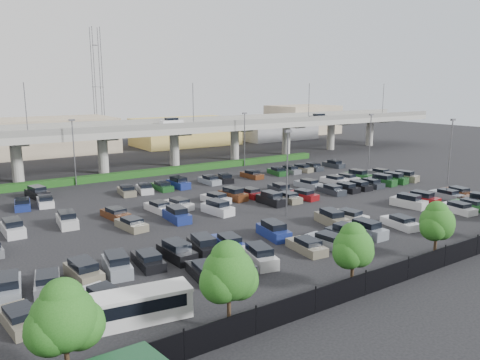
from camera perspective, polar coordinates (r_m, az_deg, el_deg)
name	(u,v)px	position (r m, az deg, el deg)	size (l,w,h in m)	color
ground	(248,202)	(62.48, 0.97, -2.74)	(280.00, 280.00, 0.00)	black
overpass	(149,131)	(89.00, -11.09, 5.85)	(150.00, 13.00, 15.80)	#999991
hedge	(167,171)	(83.62, -8.90, 1.13)	(66.00, 1.60, 1.10)	#134315
fence	(437,259)	(43.36, 22.93, -8.90)	(70.00, 0.10, 2.00)	black
tree_row	(430,224)	(43.94, 22.13, -4.98)	(65.07, 3.66, 5.94)	#332316
shuttle_bus	(142,304)	(32.57, -11.87, -14.60)	(6.75, 3.16, 2.08)	silver
parked_cars	(267,203)	(59.57, 3.33, -2.86)	(63.11, 41.68, 1.67)	#76705C
light_poles	(213,157)	(60.70, -3.29, 2.83)	(66.90, 48.38, 10.30)	#535358
distant_buildings	(148,132)	(121.53, -11.11, 5.76)	(138.00, 24.00, 9.00)	gray
comm_tower	(98,84)	(129.54, -16.95, 11.08)	(2.40, 2.40, 30.00)	#535358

